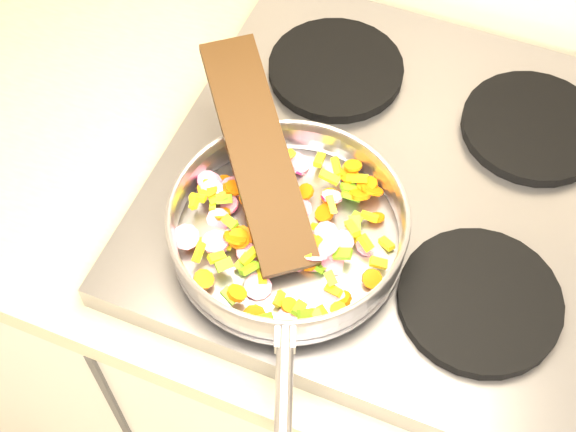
% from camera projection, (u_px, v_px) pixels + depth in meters
% --- Properties ---
extents(cooktop, '(0.60, 0.60, 0.04)m').
position_uv_depth(cooktop, '(398.00, 186.00, 1.05)').
color(cooktop, '#939399').
rests_on(cooktop, counter_top).
extents(grate_fl, '(0.19, 0.19, 0.02)m').
position_uv_depth(grate_fl, '(257.00, 224.00, 0.98)').
color(grate_fl, black).
rests_on(grate_fl, cooktop).
extents(grate_fr, '(0.19, 0.19, 0.02)m').
position_uv_depth(grate_fr, '(480.00, 301.00, 0.92)').
color(grate_fr, black).
rests_on(grate_fr, cooktop).
extents(grate_bl, '(0.19, 0.19, 0.02)m').
position_uv_depth(grate_bl, '(336.00, 69.00, 1.12)').
color(grate_bl, black).
rests_on(grate_bl, cooktop).
extents(grate_br, '(0.19, 0.19, 0.02)m').
position_uv_depth(grate_br, '(533.00, 127.00, 1.07)').
color(grate_br, black).
rests_on(grate_br, cooktop).
extents(saute_pan, '(0.32, 0.47, 0.06)m').
position_uv_depth(saute_pan, '(288.00, 227.00, 0.93)').
color(saute_pan, '#9E9EA5').
rests_on(saute_pan, grate_fl).
extents(vegetable_heap, '(0.26, 0.25, 0.05)m').
position_uv_depth(vegetable_heap, '(286.00, 226.00, 0.95)').
color(vegetable_heap, yellow).
rests_on(vegetable_heap, saute_pan).
extents(wooden_spatula, '(0.24, 0.27, 0.10)m').
position_uv_depth(wooden_spatula, '(258.00, 151.00, 0.95)').
color(wooden_spatula, black).
rests_on(wooden_spatula, saute_pan).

